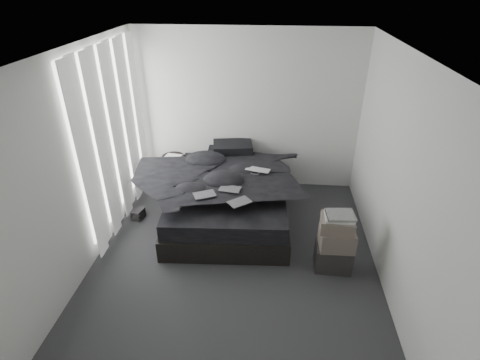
# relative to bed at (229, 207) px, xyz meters

# --- Properties ---
(floor) EXTENTS (3.60, 4.20, 0.01)m
(floor) POSITION_rel_bed_xyz_m (0.19, -1.02, -0.15)
(floor) COLOR #313134
(floor) RESTS_ON ground
(ceiling) EXTENTS (3.60, 4.20, 0.01)m
(ceiling) POSITION_rel_bed_xyz_m (0.19, -1.02, 2.45)
(ceiling) COLOR white
(ceiling) RESTS_ON ground
(wall_back) EXTENTS (3.60, 0.01, 2.60)m
(wall_back) POSITION_rel_bed_xyz_m (0.19, 1.08, 1.15)
(wall_back) COLOR silver
(wall_back) RESTS_ON ground
(wall_front) EXTENTS (3.60, 0.01, 2.60)m
(wall_front) POSITION_rel_bed_xyz_m (0.19, -3.12, 1.15)
(wall_front) COLOR silver
(wall_front) RESTS_ON ground
(wall_left) EXTENTS (0.01, 4.20, 2.60)m
(wall_left) POSITION_rel_bed_xyz_m (-1.61, -1.02, 1.15)
(wall_left) COLOR silver
(wall_left) RESTS_ON ground
(wall_right) EXTENTS (0.01, 4.20, 2.60)m
(wall_right) POSITION_rel_bed_xyz_m (1.99, -1.02, 1.15)
(wall_right) COLOR silver
(wall_right) RESTS_ON ground
(window_left) EXTENTS (0.02, 2.00, 2.30)m
(window_left) POSITION_rel_bed_xyz_m (-1.59, -0.12, 1.20)
(window_left) COLOR white
(window_left) RESTS_ON wall_left
(curtain_left) EXTENTS (0.06, 2.12, 2.48)m
(curtain_left) POSITION_rel_bed_xyz_m (-1.54, -0.12, 1.13)
(curtain_left) COLOR white
(curtain_left) RESTS_ON wall_left
(bed) EXTENTS (1.81, 2.32, 0.30)m
(bed) POSITION_rel_bed_xyz_m (0.00, 0.00, 0.00)
(bed) COLOR black
(bed) RESTS_ON floor
(mattress) EXTENTS (1.74, 2.25, 0.24)m
(mattress) POSITION_rel_bed_xyz_m (0.00, 0.00, 0.27)
(mattress) COLOR black
(mattress) RESTS_ON bed
(duvet) EXTENTS (1.75, 2.00, 0.26)m
(duvet) POSITION_rel_bed_xyz_m (0.00, -0.05, 0.52)
(duvet) COLOR black
(duvet) RESTS_ON mattress
(pillow_lower) EXTENTS (0.70, 0.49, 0.15)m
(pillow_lower) POSITION_rel_bed_xyz_m (-0.10, 0.86, 0.47)
(pillow_lower) COLOR black
(pillow_lower) RESTS_ON mattress
(pillow_upper) EXTENTS (0.69, 0.53, 0.14)m
(pillow_upper) POSITION_rel_bed_xyz_m (-0.03, 0.85, 0.61)
(pillow_upper) COLOR black
(pillow_upper) RESTS_ON pillow_lower
(laptop) EXTENTS (0.40, 0.31, 0.03)m
(laptop) POSITION_rel_bed_xyz_m (0.41, 0.08, 0.66)
(laptop) COLOR silver
(laptop) RESTS_ON duvet
(comic_a) EXTENTS (0.33, 0.29, 0.01)m
(comic_a) POSITION_rel_bed_xyz_m (-0.24, -0.61, 0.65)
(comic_a) COLOR black
(comic_a) RESTS_ON duvet
(comic_b) EXTENTS (0.31, 0.23, 0.01)m
(comic_b) POSITION_rel_bed_xyz_m (0.08, -0.43, 0.66)
(comic_b) COLOR black
(comic_b) RESTS_ON duvet
(comic_c) EXTENTS (0.34, 0.32, 0.01)m
(comic_c) POSITION_rel_bed_xyz_m (0.24, -0.75, 0.67)
(comic_c) COLOR black
(comic_c) RESTS_ON duvet
(side_stand) EXTENTS (0.45, 0.45, 0.66)m
(side_stand) POSITION_rel_bed_xyz_m (-0.98, 0.63, 0.18)
(side_stand) COLOR black
(side_stand) RESTS_ON floor
(papers) EXTENTS (0.28, 0.23, 0.01)m
(papers) POSITION_rel_bed_xyz_m (-0.97, 0.62, 0.51)
(papers) COLOR white
(papers) RESTS_ON side_stand
(floor_books) EXTENTS (0.17, 0.21, 0.14)m
(floor_books) POSITION_rel_bed_xyz_m (-1.36, -0.19, -0.08)
(floor_books) COLOR black
(floor_books) RESTS_ON floor
(box_lower) EXTENTS (0.45, 0.36, 0.32)m
(box_lower) POSITION_rel_bed_xyz_m (1.44, -1.02, 0.01)
(box_lower) COLOR black
(box_lower) RESTS_ON floor
(box_mid) EXTENTS (0.42, 0.34, 0.25)m
(box_mid) POSITION_rel_bed_xyz_m (1.45, -1.03, 0.30)
(box_mid) COLOR #675B51
(box_mid) RESTS_ON box_lower
(box_upper) EXTENTS (0.42, 0.35, 0.17)m
(box_upper) POSITION_rel_bed_xyz_m (1.43, -1.02, 0.51)
(box_upper) COLOR #675B51
(box_upper) RESTS_ON box_mid
(art_book_white) EXTENTS (0.34, 0.28, 0.03)m
(art_book_white) POSITION_rel_bed_xyz_m (1.44, -1.02, 0.61)
(art_book_white) COLOR silver
(art_book_white) RESTS_ON box_upper
(art_book_snake) EXTENTS (0.34, 0.28, 0.03)m
(art_book_snake) POSITION_rel_bed_xyz_m (1.45, -1.03, 0.64)
(art_book_snake) COLOR silver
(art_book_snake) RESTS_ON art_book_white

